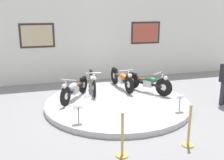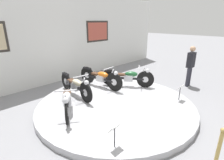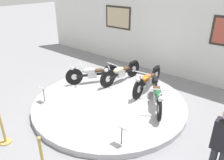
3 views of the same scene
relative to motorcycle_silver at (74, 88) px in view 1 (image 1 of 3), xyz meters
name	(u,v)px [view 1 (image 1 of 3)]	position (x,y,z in m)	size (l,w,h in m)	color
ground_plane	(117,106)	(1.34, -0.57, -0.54)	(60.00, 60.00, 0.00)	gray
display_platform	(118,103)	(1.34, -0.57, -0.46)	(4.75, 4.75, 0.16)	#ADADB2
back_wall	(94,38)	(1.34, 2.97, 1.32)	(14.00, 0.22, 3.72)	silver
motorcycle_silver	(74,88)	(0.00, 0.00, 0.00)	(1.14, 1.66, 0.78)	black
motorcycle_cream	(93,81)	(0.77, 0.70, 0.01)	(0.54, 1.99, 0.80)	black
motorcycle_orange	(122,78)	(1.90, 0.70, 0.03)	(0.54, 2.02, 0.81)	black
motorcycle_green	(148,82)	(2.68, 0.00, 0.01)	(1.15, 1.68, 0.79)	black
info_placard_front_left	(78,110)	(-0.17, -1.93, -0.01)	(0.26, 0.11, 0.51)	#333338
info_placard_front_centre	(180,99)	(2.85, -1.93, -0.01)	(0.26, 0.11, 0.51)	#333338
stanchion_post_left_of_entry	(122,142)	(0.53, -3.55, -0.20)	(0.28, 0.28, 1.02)	tan
stanchion_post_right_of_entry	(189,132)	(2.15, -3.55, -0.20)	(0.28, 0.28, 1.02)	tan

